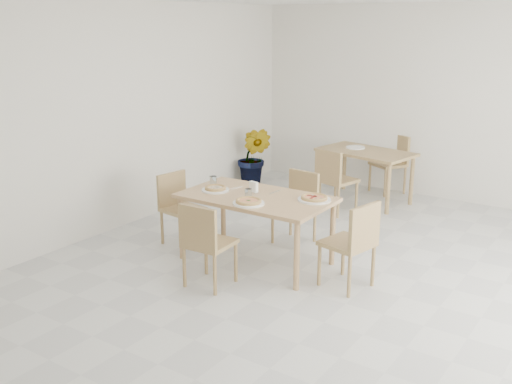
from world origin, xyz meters
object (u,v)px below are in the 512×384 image
Objects in this scene: tumbler_a at (248,193)px; tumbler_b at (213,181)px; plate_mushroom at (215,190)px; plate_pepperoni at (314,200)px; second_table at (366,157)px; napkin_holder at (254,188)px; plate_margherita at (249,203)px; chair_south at (205,240)px; pizza_mushroom at (215,188)px; chair_north at (298,202)px; main_table at (256,203)px; pizza_pepperoni at (314,197)px; pizza_margherita at (249,201)px; chair_back_n at (393,159)px; chair_west at (178,203)px; plate_empty at (356,147)px; chair_back_s at (333,177)px; potted_plant at (254,157)px; chair_east at (354,239)px.

tumbler_a is 0.65m from tumbler_b.
plate_mushroom is 0.88× the size of plate_pepperoni.
plate_mushroom is at bearing -89.85° from second_table.
tumbler_a is 0.19m from napkin_holder.
chair_south is at bearing -104.11° from plate_margherita.
chair_north is at bearing 58.97° from pizza_mushroom.
pizza_pepperoni is (0.59, 0.21, 0.11)m from main_table.
pizza_margherita is (0.14, 0.55, 0.28)m from chair_south.
pizza_pepperoni is at bearing -67.28° from second_table.
chair_north reaches higher than plate_mushroom.
pizza_margherita is 0.34× the size of chair_back_n.
plate_pepperoni is 0.70m from pizza_margherita.
chair_south is at bearing -119.59° from chair_west.
tumbler_b is at bearing -169.28° from napkin_holder.
plate_empty is at bearing -91.97° from chair_back_n.
chair_north is 2.09m from plate_empty.
chair_south is 0.91m from pizza_mushroom.
tumbler_b reaches higher than second_table.
potted_plant is (-1.66, 0.52, -0.04)m from chair_back_s.
chair_back_s reaches higher than pizza_mushroom.
chair_back_s is 0.94× the size of potted_plant.
plate_pepperoni is 0.70m from tumbler_a.
napkin_holder reaches higher than plate_margherita.
pizza_pepperoni is 2.78m from plate_empty.
tumbler_b is (-0.75, 0.37, 0.02)m from pizza_margherita.
main_table and second_table have the same top height.
chair_east reaches higher than plate_margherita.
plate_pepperoni is at bearing -99.98° from chair_east.
second_table is (-0.08, 3.07, -0.11)m from plate_margherita.
pizza_mushroom reaches higher than plate_margherita.
chair_west reaches higher than plate_pepperoni.
plate_pepperoni is 2.77m from plate_empty.
napkin_holder is 2.79m from plate_empty.
potted_plant is at bearing 123.29° from tumbler_a.
plate_pepperoni is at bearing -67.28° from second_table.
tumbler_b is at bearing -128.76° from chair_north.
chair_back_n reaches higher than second_table.
chair_west is 2.58× the size of plate_margherita.
chair_back_n is at bearing 79.53° from plate_mushroom.
main_table is 1.68× the size of potted_plant.
main_table is at bearing 109.39° from pizza_margherita.
tumbler_b is 0.57m from napkin_holder.
potted_plant reaches higher than pizza_mushroom.
tumbler_a is (-1.21, -0.06, 0.28)m from chair_east.
tumbler_b reaches higher than main_table.
napkin_holder is at bearing -82.83° from chair_east.
napkin_holder reaches higher than tumbler_a.
napkin_holder is (-0.09, 0.08, 0.14)m from main_table.
main_table is at bearing -81.01° from chair_west.
chair_east is at bearing 136.03° from chair_back_s.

